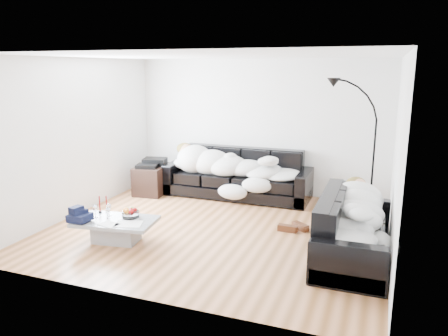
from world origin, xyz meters
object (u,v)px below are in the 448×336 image
(wine_glass_c, at_px, (108,213))
(candle_left, at_px, (100,204))
(sleeper_right, at_px, (356,211))
(coffee_table, at_px, (116,231))
(sofa_right, at_px, (354,227))
(sofa_back, at_px, (237,174))
(fruit_bowl, at_px, (131,212))
(wine_glass_b, at_px, (95,211))
(av_cabinet, at_px, (153,179))
(shoes, at_px, (293,227))
(stereo, at_px, (152,162))
(floor_lamp, at_px, (373,159))
(wine_glass_a, at_px, (109,210))
(sleeper_back, at_px, (237,164))
(candle_right, at_px, (106,204))

(wine_glass_c, relative_size, candle_left, 0.62)
(sleeper_right, xyz_separation_m, coffee_table, (-3.22, -0.66, -0.47))
(sofa_right, bearing_deg, wine_glass_c, 100.93)
(sofa_back, relative_size, sleeper_right, 1.58)
(fruit_bowl, relative_size, candle_left, 0.95)
(fruit_bowl, xyz_separation_m, wine_glass_b, (-0.48, -0.17, 0.02))
(sofa_right, distance_m, av_cabinet, 4.33)
(shoes, bearing_deg, stereo, 174.26)
(sleeper_right, bearing_deg, stereo, 66.40)
(av_cabinet, bearing_deg, stereo, 175.31)
(coffee_table, xyz_separation_m, floor_lamp, (3.35, 2.27, 0.84))
(sofa_right, xyz_separation_m, stereo, (-3.96, 1.73, 0.20))
(wine_glass_b, bearing_deg, wine_glass_a, 45.45)
(sleeper_back, distance_m, fruit_bowl, 2.65)
(coffee_table, height_order, shoes, coffee_table)
(candle_left, relative_size, stereo, 0.59)
(candle_right, bearing_deg, wine_glass_a, -44.86)
(sofa_right, distance_m, floor_lamp, 1.72)
(av_cabinet, bearing_deg, wine_glass_b, -84.74)
(stereo, bearing_deg, sofa_back, -1.62)
(wine_glass_c, bearing_deg, sleeper_back, 68.99)
(sofa_back, xyz_separation_m, av_cabinet, (-1.65, -0.35, -0.18))
(sofa_right, bearing_deg, wine_glass_b, 100.67)
(sofa_back, xyz_separation_m, wine_glass_c, (-1.03, -2.73, -0.04))
(candle_right, bearing_deg, wine_glass_b, -90.66)
(sofa_back, height_order, candle_left, sofa_back)
(sofa_back, distance_m, sofa_right, 3.12)
(wine_glass_c, height_order, shoes, wine_glass_c)
(stereo, bearing_deg, candle_right, -92.42)
(fruit_bowl, xyz_separation_m, wine_glass_c, (-0.28, -0.15, 0.00))
(sleeper_right, bearing_deg, candle_left, 97.42)
(wine_glass_b, height_order, floor_lamp, floor_lamp)
(sleeper_back, bearing_deg, shoes, -44.70)
(wine_glass_a, height_order, floor_lamp, floor_lamp)
(fruit_bowl, height_order, av_cabinet, av_cabinet)
(wine_glass_c, relative_size, shoes, 0.33)
(sleeper_right, distance_m, candle_left, 3.65)
(wine_glass_a, height_order, shoes, wine_glass_a)
(sleeper_right, bearing_deg, candle_right, 96.45)
(sofa_right, distance_m, wine_glass_a, 3.45)
(coffee_table, xyz_separation_m, stereo, (-0.75, 2.39, 0.45))
(av_cabinet, bearing_deg, wine_glass_c, -80.13)
(sleeper_back, bearing_deg, sofa_back, 90.00)
(wine_glass_c, bearing_deg, sofa_back, 69.34)
(sleeper_back, xyz_separation_m, candle_right, (-1.22, -2.43, -0.20))
(sleeper_back, relative_size, candle_left, 9.10)
(sofa_back, relative_size, candle_left, 10.76)
(fruit_bowl, xyz_separation_m, wine_glass_a, (-0.34, -0.03, 0.01))
(av_cabinet, bearing_deg, sofa_back, 7.36)
(wine_glass_a, bearing_deg, sleeper_right, 8.85)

